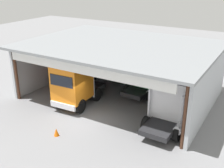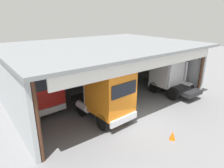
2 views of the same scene
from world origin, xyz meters
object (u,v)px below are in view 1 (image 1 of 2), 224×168
truck_red_yard_outside (74,65)px  oil_drum (140,76)px  truck_green_left_bay (147,73)px  traffic_cone (56,132)px  truck_white_center_bay (171,103)px  tool_cart (137,77)px  truck_orange_right_bay (74,84)px

truck_red_yard_outside → oil_drum: size_ratio=5.74×
truck_green_left_bay → traffic_cone: truck_green_left_bay is taller
truck_red_yard_outside → truck_green_left_bay: (7.13, 1.24, 0.16)m
truck_red_yard_outside → truck_white_center_bay: 11.41m
truck_green_left_bay → truck_red_yard_outside: bearing=-166.0°
oil_drum → traffic_cone: oil_drum is taller
truck_green_left_bay → tool_cart: bearing=135.5°
truck_orange_right_bay → truck_white_center_bay: 7.77m
truck_white_center_bay → traffic_cone: 8.00m
truck_orange_right_bay → truck_red_yard_outside: bearing=-55.3°
traffic_cone → truck_green_left_bay: bearing=76.7°
truck_green_left_bay → tool_cart: size_ratio=4.52×
truck_red_yard_outside → truck_white_center_bay: truck_white_center_bay is taller
oil_drum → truck_white_center_bay: bearing=-51.6°
truck_orange_right_bay → truck_green_left_bay: truck_green_left_bay is taller
truck_red_yard_outside → tool_cart: size_ratio=5.21×
tool_cart → traffic_cone: (-0.21, -11.87, -0.22)m
truck_red_yard_outside → truck_orange_right_bay: truck_orange_right_bay is taller
truck_green_left_bay → truck_white_center_bay: bearing=-46.0°
truck_green_left_bay → oil_drum: (-1.89, 2.61, -1.54)m
truck_orange_right_bay → oil_drum: bearing=-107.7°
truck_green_left_bay → oil_drum: 3.57m
truck_white_center_bay → oil_drum: size_ratio=4.87×
truck_green_left_bay → truck_orange_right_bay: bearing=-122.2°
truck_red_yard_outside → truck_green_left_bay: bearing=-172.8°
oil_drum → traffic_cone: (-0.36, -12.16, -0.17)m
truck_white_center_bay → tool_cart: 9.11m
truck_orange_right_bay → oil_drum: size_ratio=5.89×
oil_drum → truck_green_left_bay: bearing=-54.2°
truck_orange_right_bay → traffic_cone: truck_orange_right_bay is taller
truck_orange_right_bay → truck_white_center_bay: bearing=-177.4°
tool_cart → truck_white_center_bay: bearing=-49.7°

